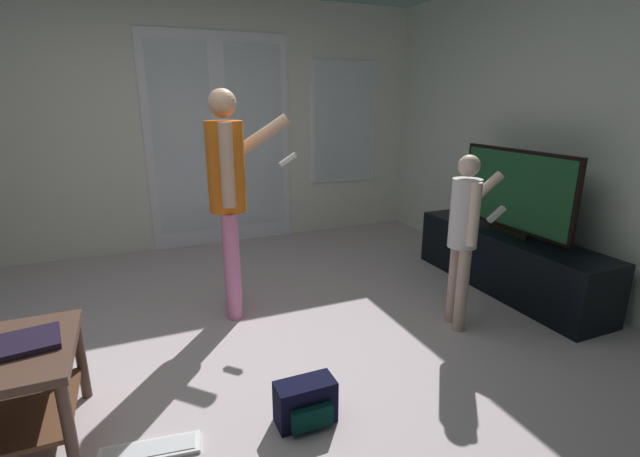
{
  "coord_description": "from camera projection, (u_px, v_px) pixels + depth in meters",
  "views": [
    {
      "loc": [
        -0.3,
        -2.29,
        1.53
      ],
      "look_at": [
        0.71,
        0.09,
        0.77
      ],
      "focal_mm": 24.99,
      "sensor_mm": 36.0,
      "label": 1
    }
  ],
  "objects": [
    {
      "name": "laptop_closed",
      "position": [
        15.0,
        345.0,
        1.92
      ],
      "size": [
        0.38,
        0.28,
        0.03
      ],
      "primitive_type": "cube",
      "rotation": [
        0.0,
        0.0,
        0.15
      ],
      "color": "black",
      "rests_on": "coffee_table"
    },
    {
      "name": "person_adult",
      "position": [
        229.0,
        185.0,
        3.04
      ],
      "size": [
        0.67,
        0.43,
        1.59
      ],
      "color": "pink",
      "rests_on": "ground_plane"
    },
    {
      "name": "backpack",
      "position": [
        306.0,
        403.0,
        2.16
      ],
      "size": [
        0.29,
        0.18,
        0.22
      ],
      "color": "black",
      "rests_on": "ground_plane"
    },
    {
      "name": "flat_screen_tv",
      "position": [
        515.0,
        192.0,
        3.5
      ],
      "size": [
        0.08,
        1.1,
        0.67
      ],
      "color": "black",
      "rests_on": "tv_stand"
    },
    {
      "name": "wall_back_with_doors",
      "position": [
        174.0,
        128.0,
        4.47
      ],
      "size": [
        5.7,
        0.09,
        2.55
      ],
      "color": "silver",
      "rests_on": "ground_plane"
    },
    {
      "name": "tv_stand",
      "position": [
        507.0,
        261.0,
        3.66
      ],
      "size": [
        0.45,
        1.72,
        0.48
      ],
      "color": "black",
      "rests_on": "ground_plane"
    },
    {
      "name": "wall_right_plain",
      "position": [
        591.0,
        136.0,
        3.26
      ],
      "size": [
        0.06,
        5.07,
        2.52
      ],
      "color": "silver",
      "rests_on": "ground_plane"
    },
    {
      "name": "ground_plane",
      "position": [
        214.0,
        376.0,
        2.56
      ],
      "size": [
        5.7,
        5.07,
        0.02
      ],
      "primitive_type": "cube",
      "color": "#BAAAAF"
    },
    {
      "name": "loose_keyboard",
      "position": [
        150.0,
        450.0,
        1.99
      ],
      "size": [
        0.45,
        0.19,
        0.02
      ],
      "color": "white",
      "rests_on": "ground_plane"
    },
    {
      "name": "person_child",
      "position": [
        465.0,
        228.0,
        2.92
      ],
      "size": [
        0.48,
        0.32,
        1.19
      ],
      "color": "tan",
      "rests_on": "ground_plane"
    }
  ]
}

